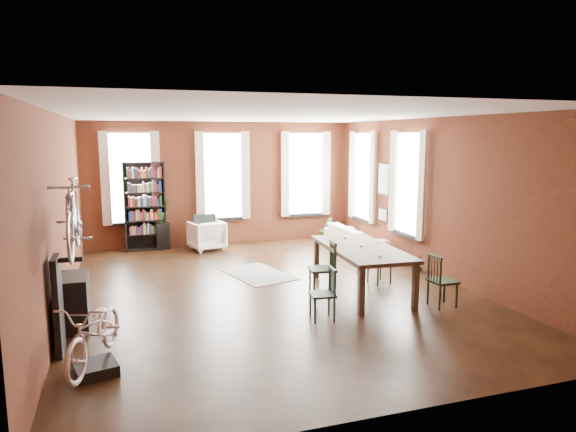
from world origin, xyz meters
name	(u,v)px	position (x,y,z in m)	size (l,w,h in m)	color
room	(273,173)	(0.25, 0.62, 2.14)	(9.00, 9.04, 3.22)	black
dining_table	(361,270)	(1.54, -0.61, 0.42)	(1.13, 2.48, 0.85)	#47382A
dining_chair_a	(322,294)	(0.34, -1.71, 0.41)	(0.38, 0.38, 0.81)	#183532
dining_chair_b	(322,269)	(0.79, -0.57, 0.49)	(0.45, 0.45, 0.98)	#1C2F1C
dining_chair_c	(443,281)	(2.49, -1.75, 0.44)	(0.41, 0.41, 0.88)	black
dining_chair_d	(380,262)	(2.16, -0.17, 0.41)	(0.38, 0.38, 0.83)	#1B3C39
bookshelf	(145,206)	(-2.00, 4.30, 1.10)	(1.00, 0.32, 2.20)	black
white_armchair	(207,234)	(-0.56, 3.82, 0.40)	(0.78, 0.73, 0.81)	white
cream_sofa	(355,234)	(2.95, 2.60, 0.41)	(2.08, 0.61, 0.81)	beige
striped_rug	(258,274)	(0.06, 1.15, 0.01)	(1.03, 1.64, 0.01)	black
bike_trainer	(96,368)	(-2.94, -2.59, 0.07)	(0.47, 0.47, 0.14)	black
bike_wall_rack	(58,306)	(-3.40, -1.80, 0.65)	(0.16, 0.60, 1.30)	black
console_table	(75,302)	(-3.28, -0.90, 0.40)	(0.40, 0.80, 0.80)	black
plant_stand	(162,235)	(-1.62, 4.30, 0.34)	(0.34, 0.34, 0.67)	black
plant_by_sofa	(326,236)	(2.69, 3.86, 0.15)	(0.37, 0.67, 0.30)	#285723
plant_small	(420,268)	(3.37, 0.30, 0.07)	(0.21, 0.39, 0.14)	#305421
bicycle_floor	(93,301)	(-2.92, -2.62, 0.92)	(0.54, 0.82, 1.56)	beige
bicycle_hung	(71,192)	(-3.15, -1.80, 2.13)	(0.47, 1.00, 1.66)	#A5A8AD
plant_on_stand	(161,213)	(-1.61, 4.31, 0.91)	(0.55, 0.61, 0.48)	#305622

